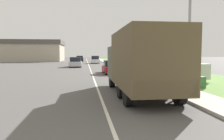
# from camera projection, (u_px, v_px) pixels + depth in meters

# --- Properties ---
(ground_plane) EXTENTS (180.00, 180.00, 0.00)m
(ground_plane) POSITION_uv_depth(u_px,v_px,m) (89.00, 65.00, 41.34)
(ground_plane) COLOR #565451
(lane_centre_stripe) EXTENTS (0.12, 120.00, 0.00)m
(lane_centre_stripe) POSITION_uv_depth(u_px,v_px,m) (89.00, 65.00, 41.34)
(lane_centre_stripe) COLOR silver
(lane_centre_stripe) RESTS_ON ground
(sidewalk_right) EXTENTS (1.80, 120.00, 0.12)m
(sidewalk_right) POSITION_uv_depth(u_px,v_px,m) (112.00, 64.00, 41.89)
(sidewalk_right) COLOR beige
(sidewalk_right) RESTS_ON ground
(grass_strip_right) EXTENTS (7.00, 120.00, 0.02)m
(grass_strip_right) POSITION_uv_depth(u_px,v_px,m) (135.00, 65.00, 42.45)
(grass_strip_right) COLOR #6B9347
(grass_strip_right) RESTS_ON ground
(military_truck) EXTENTS (2.45, 7.64, 3.18)m
(military_truck) POSITION_uv_depth(u_px,v_px,m) (140.00, 61.00, 10.96)
(military_truck) COLOR #474C38
(military_truck) RESTS_ON ground
(car_nearest_ahead) EXTENTS (1.82, 4.46, 1.38)m
(car_nearest_ahead) POSITION_uv_depth(u_px,v_px,m) (112.00, 67.00, 23.45)
(car_nearest_ahead) COLOR maroon
(car_nearest_ahead) RESTS_ON ground
(car_second_ahead) EXTENTS (1.90, 4.54, 1.56)m
(car_second_ahead) POSITION_uv_depth(u_px,v_px,m) (76.00, 62.00, 34.91)
(car_second_ahead) COLOR #B7BABF
(car_second_ahead) RESTS_ON ground
(car_third_ahead) EXTENTS (1.81, 3.95, 1.65)m
(car_third_ahead) POSITION_uv_depth(u_px,v_px,m) (95.00, 60.00, 47.90)
(car_third_ahead) COLOR silver
(car_third_ahead) RESTS_ON ground
(car_fourth_ahead) EXTENTS (1.90, 4.56, 1.56)m
(car_fourth_ahead) POSITION_uv_depth(u_px,v_px,m) (80.00, 59.00, 58.99)
(car_fourth_ahead) COLOR black
(car_fourth_ahead) RESTS_ON ground
(pickup_truck) EXTENTS (2.02, 5.44, 1.88)m
(pickup_truck) POSITION_uv_depth(u_px,v_px,m) (180.00, 68.00, 18.29)
(pickup_truck) COLOR silver
(pickup_truck) RESTS_ON grass_strip_right
(lamp_post) EXTENTS (1.69, 0.24, 7.74)m
(lamp_post) POSITION_uv_depth(u_px,v_px,m) (187.00, 4.00, 11.38)
(lamp_post) COLOR gray
(lamp_post) RESTS_ON sidewalk_right
(utility_box) EXTENTS (0.55, 0.45, 0.70)m
(utility_box) POSITION_uv_depth(u_px,v_px,m) (200.00, 82.00, 13.26)
(utility_box) COLOR #3D7042
(utility_box) RESTS_ON grass_strip_right
(building_distant) EXTENTS (16.52, 14.48, 5.82)m
(building_distant) POSITION_uv_depth(u_px,v_px,m) (34.00, 51.00, 62.78)
(building_distant) COLOR #B2A893
(building_distant) RESTS_ON ground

